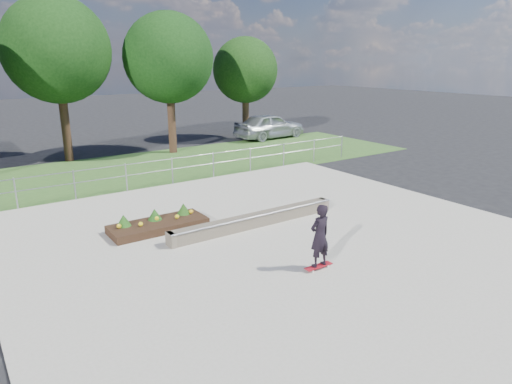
# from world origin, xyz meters

# --- Properties ---
(ground) EXTENTS (120.00, 120.00, 0.00)m
(ground) POSITION_xyz_m (0.00, 0.00, 0.00)
(ground) COLOR black
(ground) RESTS_ON ground
(grass_verge) EXTENTS (30.00, 8.00, 0.02)m
(grass_verge) POSITION_xyz_m (0.00, 11.00, 0.01)
(grass_verge) COLOR #2F5421
(grass_verge) RESTS_ON ground
(concrete_slab) EXTENTS (15.00, 15.00, 0.06)m
(concrete_slab) POSITION_xyz_m (0.00, 0.00, 0.03)
(concrete_slab) COLOR #A09B8E
(concrete_slab) RESTS_ON ground
(fence) EXTENTS (20.06, 0.06, 1.20)m
(fence) POSITION_xyz_m (0.00, 7.50, 0.77)
(fence) COLOR gray
(fence) RESTS_ON ground
(tree_mid_left) EXTENTS (5.25, 5.25, 8.25)m
(tree_mid_left) POSITION_xyz_m (-2.50, 15.00, 5.61)
(tree_mid_left) COLOR #311C13
(tree_mid_left) RESTS_ON ground
(tree_mid_right) EXTENTS (4.90, 4.90, 7.70)m
(tree_mid_right) POSITION_xyz_m (3.00, 14.00, 5.23)
(tree_mid_right) COLOR #321D14
(tree_mid_right) RESTS_ON ground
(tree_far_right) EXTENTS (4.20, 4.20, 6.60)m
(tree_far_right) POSITION_xyz_m (9.00, 15.50, 4.48)
(tree_far_right) COLOR #382616
(tree_far_right) RESTS_ON ground
(grind_ledge) EXTENTS (6.00, 0.44, 0.43)m
(grind_ledge) POSITION_xyz_m (-0.00, 1.24, 0.26)
(grind_ledge) COLOR brown
(grind_ledge) RESTS_ON concrete_slab
(planter_bed) EXTENTS (3.00, 1.20, 0.61)m
(planter_bed) POSITION_xyz_m (-2.67, 2.77, 0.24)
(planter_bed) COLOR black
(planter_bed) RESTS_ON concrete_slab
(skateboarder) EXTENTS (0.80, 0.41, 1.72)m
(skateboarder) POSITION_xyz_m (-0.42, -2.21, 0.95)
(skateboarder) COLOR white
(skateboarder) RESTS_ON concrete_slab
(parked_car) EXTENTS (5.14, 2.31, 1.71)m
(parked_car) POSITION_xyz_m (10.48, 14.81, 0.86)
(parked_car) COLOR #A1A6AA
(parked_car) RESTS_ON ground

